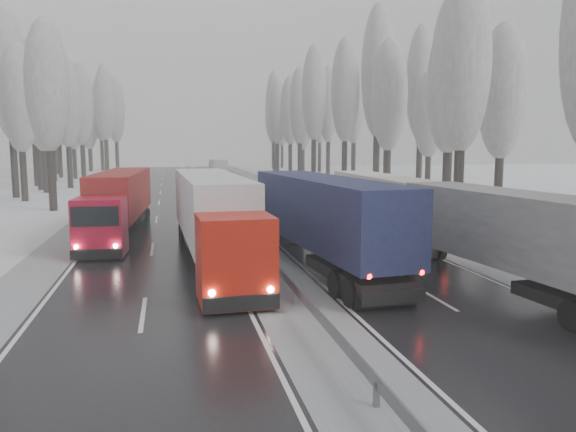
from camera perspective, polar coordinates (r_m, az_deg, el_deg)
name	(u,v)px	position (r m, az deg, el deg)	size (l,w,h in m)	color
carriageway_right	(312,227)	(38.54, 2.42, -1.10)	(7.50, 200.00, 0.03)	black
carriageway_left	(155,232)	(37.35, -13.38, -1.57)	(7.50, 200.00, 0.03)	black
median_slush	(235,229)	(37.58, -5.36, -1.34)	(3.00, 200.00, 0.04)	#9FA2A7
shoulder_right	(380,225)	(40.05, 9.29, -0.86)	(2.40, 200.00, 0.04)	#9FA2A7
shoulder_left	(74,234)	(37.80, -20.91, -1.75)	(2.40, 200.00, 0.04)	#9FA2A7
median_guardrail	(235,221)	(37.49, -5.37, -0.47)	(0.12, 200.00, 0.76)	slate
tree_18	(463,65)	(39.11, 17.35, 14.41)	(3.60, 3.60, 16.58)	black
tree_19	(503,93)	(45.21, 20.98, 11.63)	(3.60, 3.60, 14.57)	black
tree_20	(449,87)	(47.76, 16.08, 12.46)	(3.60, 3.60, 15.71)	black
tree_21	(451,70)	(52.51, 16.25, 14.01)	(3.60, 3.60, 18.62)	black
tree_22	(389,96)	(56.84, 10.23, 11.87)	(3.60, 3.60, 15.86)	black
tree_23	(430,114)	(62.95, 14.18, 9.98)	(3.60, 3.60, 13.55)	black
tree_24	(378,72)	(62.47, 9.13, 14.20)	(3.60, 3.60, 20.49)	black
tree_25	(421,84)	(68.75, 13.40, 12.91)	(3.60, 3.60, 19.44)	black
tree_26	(345,91)	(71.87, 5.84, 12.49)	(3.60, 3.60, 18.78)	black
tree_27	(387,101)	(77.98, 10.02, 11.47)	(3.60, 3.60, 17.62)	black
tree_28	(314,94)	(81.80, 2.66, 12.27)	(3.60, 3.60, 19.62)	black
tree_29	(354,104)	(87.66, 6.74, 11.28)	(3.60, 3.60, 18.11)	black
tree_30	(300,106)	(91.21, 1.21, 11.07)	(3.60, 3.60, 17.86)	black
tree_31	(329,106)	(96.59, 4.14, 11.13)	(3.60, 3.60, 18.58)	black
tree_32	(290,111)	(98.51, 0.23, 10.61)	(3.60, 3.60, 17.33)	black
tree_33	(302,123)	(103.02, 1.48, 9.40)	(3.60, 3.60, 14.33)	black
tree_34	(277,112)	(105.29, -1.09, 10.51)	(3.60, 3.60, 17.63)	black
tree_35	(320,112)	(111.29, 3.25, 10.54)	(3.60, 3.60, 18.25)	black
tree_36	(274,106)	(115.28, -1.39, 11.06)	(3.60, 3.60, 20.23)	black
tree_37	(303,120)	(120.53, 1.57, 9.74)	(3.60, 3.60, 16.37)	black
tree_38	(273,116)	(125.89, -1.53, 10.10)	(3.60, 3.60, 17.97)	black
tree_39	(282,122)	(130.30, -0.61, 9.51)	(3.60, 3.60, 16.19)	black
tree_62	(47,87)	(51.75, -23.29, 11.97)	(3.60, 3.60, 16.04)	black
tree_64	(19,99)	(61.37, -25.65, 10.67)	(3.60, 3.60, 15.42)	black
tree_65	(9,76)	(65.89, -26.51, 12.61)	(3.60, 3.60, 19.48)	black
tree_66	(42,107)	(70.74, -23.73, 10.15)	(3.60, 3.60, 15.23)	black
tree_67	(36,98)	(75.01, -24.21, 10.85)	(3.60, 3.60, 17.09)	black
tree_68	(67,103)	(77.16, -21.58, 10.65)	(3.60, 3.60, 16.65)	black
tree_69	(32,91)	(82.10, -24.57, 11.48)	(3.60, 3.60, 19.35)	black
tree_70	(81,106)	(87.09, -20.32, 10.47)	(3.60, 3.60, 17.09)	black
tree_71	(50,96)	(91.90, -23.00, 11.16)	(3.60, 3.60, 19.61)	black
tree_72	(73,117)	(96.63, -21.05, 9.34)	(3.60, 3.60, 15.11)	black
tree_73	(58,110)	(101.11, -22.37, 9.94)	(3.60, 3.60, 17.22)	black
tree_74	(105,104)	(107.00, -18.14, 10.80)	(3.60, 3.60, 19.68)	black
tree_75	(55,108)	(112.19, -22.62, 10.07)	(3.60, 3.60, 18.60)	black
tree_76	(115,111)	(116.20, -17.13, 10.18)	(3.60, 3.60, 18.55)	black
tree_77	(89,125)	(120.65, -19.60, 8.69)	(3.60, 3.60, 14.32)	black
tree_78	(100,109)	(123.12, -18.53, 10.25)	(3.60, 3.60, 19.55)	black
tree_79	(89,118)	(127.33, -19.55, 9.39)	(3.60, 3.60, 17.07)	black
truck_grey_tarp	(499,232)	(23.26, 20.63, -1.57)	(3.86, 15.38, 3.91)	#48484D
truck_blue_box	(316,214)	(25.89, 2.82, 0.16)	(4.11, 16.55, 4.21)	#1A1A41
truck_cream_box	(374,200)	(35.27, 8.75, 1.63)	(2.46, 14.84, 3.80)	#BAB4A4
box_truck_distant	(218,167)	(99.91, -7.12, 4.93)	(2.69, 7.71, 2.84)	#BBBCC2
truck_red_white	(213,214)	(26.28, -7.62, 0.22)	(3.15, 16.52, 4.22)	#AA1609
truck_red_red	(119,199)	(36.06, -16.77, 1.65)	(3.33, 15.43, 3.93)	maroon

